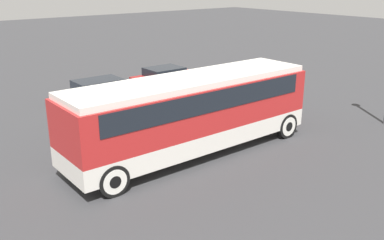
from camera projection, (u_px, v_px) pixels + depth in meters
The scene contains 4 objects.
ground_plane at pixel (192, 153), 16.76m from camera, with size 120.00×120.00×0.00m, color #38383A.
tour_bus at pixel (194, 108), 16.23m from camera, with size 10.18×2.64×3.04m.
parked_car_near at pixel (166, 78), 26.01m from camera, with size 4.14×1.94×1.37m.
parked_car_mid at pixel (101, 92), 22.87m from camera, with size 4.68×1.91×1.40m.
Camera 1 is at (-9.62, -12.12, 6.57)m, focal length 40.00 mm.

